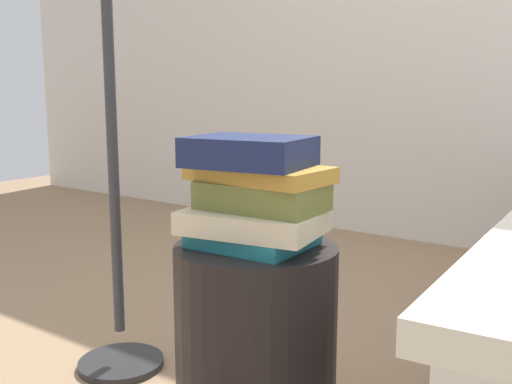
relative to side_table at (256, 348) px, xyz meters
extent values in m
cylinder|color=black|center=(0.00, 0.00, 0.00)|extent=(0.35, 0.35, 0.46)
cube|color=#1E727F|center=(-0.01, 0.00, 0.24)|extent=(0.23, 0.20, 0.03)
cube|color=beige|center=(0.00, -0.01, 0.28)|extent=(0.30, 0.23, 0.05)
cube|color=olive|center=(0.01, 0.01, 0.33)|extent=(0.26, 0.17, 0.06)
cube|color=#B7842D|center=(0.00, 0.01, 0.38)|extent=(0.29, 0.17, 0.03)
cube|color=#19234C|center=(-0.01, -0.01, 0.43)|extent=(0.26, 0.22, 0.06)
cylinder|color=#262628|center=(-0.54, 0.09, -0.22)|extent=(0.24, 0.24, 0.02)
cylinder|color=#333338|center=(-0.54, 0.09, 0.50)|extent=(0.03, 0.03, 1.23)
camera|label=1|loc=(0.71, -0.99, 0.55)|focal=42.18mm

